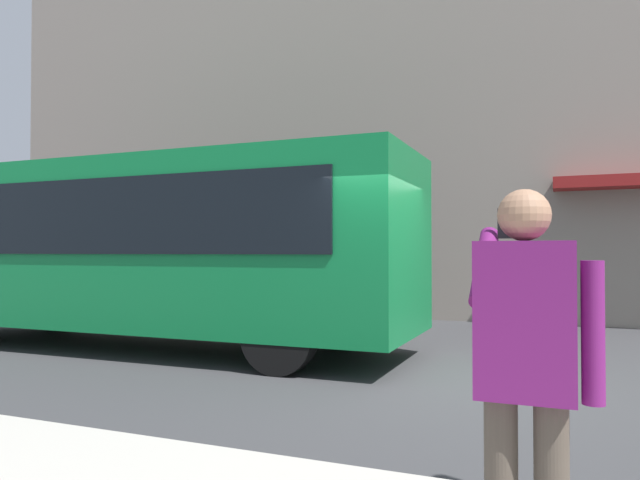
# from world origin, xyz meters

# --- Properties ---
(ground_plane) EXTENTS (60.00, 60.00, 0.00)m
(ground_plane) POSITION_xyz_m (0.00, 0.00, 0.00)
(ground_plane) COLOR #38383A
(building_facade_far) EXTENTS (28.00, 1.55, 12.00)m
(building_facade_far) POSITION_xyz_m (-0.02, -6.80, 5.99)
(building_facade_far) COLOR gray
(building_facade_far) RESTS_ON ground_plane
(red_bus) EXTENTS (9.05, 2.54, 3.08)m
(red_bus) POSITION_xyz_m (4.96, -0.66, 1.68)
(red_bus) COLOR #0F7238
(red_bus) RESTS_ON ground_plane
(pedestrian_photographer) EXTENTS (0.53, 0.52, 1.70)m
(pedestrian_photographer) POSITION_xyz_m (-1.29, 4.64, 1.14)
(pedestrian_photographer) COLOR #4C4238
(pedestrian_photographer) RESTS_ON sidewalk_curb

